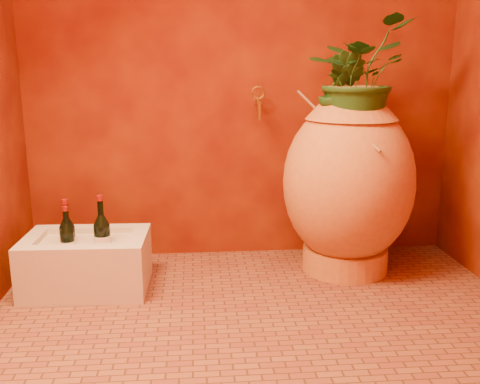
{
  "coord_description": "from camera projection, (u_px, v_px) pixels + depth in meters",
  "views": [
    {
      "loc": [
        -0.28,
        -2.14,
        1.13
      ],
      "look_at": [
        -0.07,
        0.35,
        0.53
      ],
      "focal_mm": 40.0,
      "sensor_mm": 36.0,
      "label": 1
    }
  ],
  "objects": [
    {
      "name": "floor",
      "position": [
        262.0,
        327.0,
        2.36
      ],
      "size": [
        2.5,
        2.5,
        0.0
      ],
      "primitive_type": "plane",
      "color": "brown",
      "rests_on": "ground"
    },
    {
      "name": "wall_back",
      "position": [
        242.0,
        43.0,
        3.04
      ],
      "size": [
        2.5,
        0.02,
        2.5
      ],
      "primitive_type": "cube",
      "color": "#510904",
      "rests_on": "ground"
    },
    {
      "name": "amphora",
      "position": [
        348.0,
        182.0,
        2.92
      ],
      "size": [
        0.77,
        0.77,
        1.02
      ],
      "rotation": [
        0.0,
        0.0,
        -0.09
      ],
      "color": "#C98238",
      "rests_on": "floor"
    },
    {
      "name": "stone_basin",
      "position": [
        87.0,
        264.0,
        2.74
      ],
      "size": [
        0.63,
        0.43,
        0.29
      ],
      "rotation": [
        0.0,
        0.0,
        -0.03
      ],
      "color": "beige",
      "rests_on": "floor"
    },
    {
      "name": "wine_bottle_a",
      "position": [
        68.0,
        244.0,
        2.65
      ],
      "size": [
        0.07,
        0.07,
        0.3
      ],
      "color": "black",
      "rests_on": "stone_basin"
    },
    {
      "name": "wine_bottle_b",
      "position": [
        68.0,
        240.0,
        2.68
      ],
      "size": [
        0.08,
        0.08,
        0.33
      ],
      "color": "black",
      "rests_on": "stone_basin"
    },
    {
      "name": "wine_bottle_c",
      "position": [
        102.0,
        239.0,
        2.68
      ],
      "size": [
        0.08,
        0.08,
        0.35
      ],
      "color": "black",
      "rests_on": "stone_basin"
    },
    {
      "name": "wall_tap",
      "position": [
        258.0,
        101.0,
        3.03
      ],
      "size": [
        0.08,
        0.17,
        0.19
      ],
      "color": "olive",
      "rests_on": "wall_back"
    },
    {
      "name": "plant_main",
      "position": [
        357.0,
        77.0,
        2.77
      ],
      "size": [
        0.72,
        0.71,
        0.6
      ],
      "primitive_type": "imported",
      "rotation": [
        0.0,
        0.0,
        0.7
      ],
      "color": "#1B481A",
      "rests_on": "amphora"
    },
    {
      "name": "plant_side",
      "position": [
        341.0,
        92.0,
        2.76
      ],
      "size": [
        0.29,
        0.27,
        0.42
      ],
      "primitive_type": "imported",
      "rotation": [
        0.0,
        0.0,
        -0.49
      ],
      "color": "#1B481A",
      "rests_on": "amphora"
    }
  ]
}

